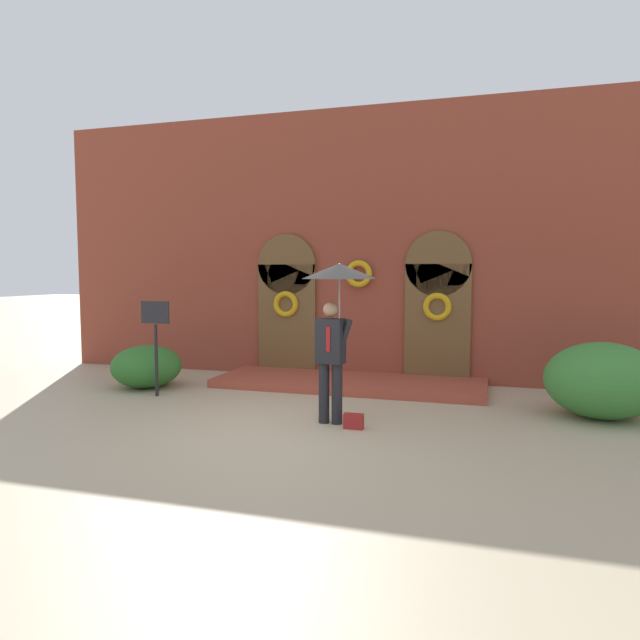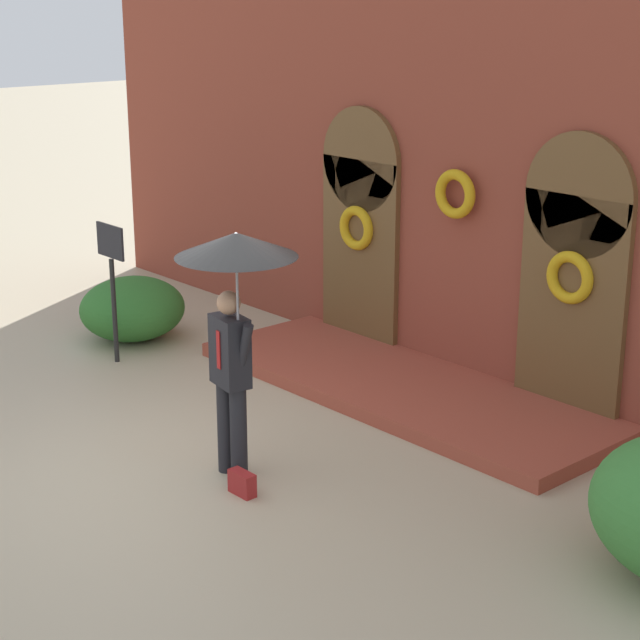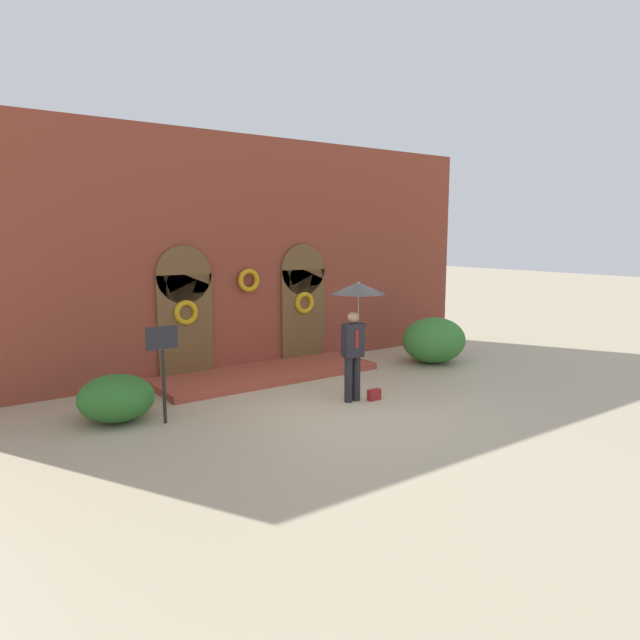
{
  "view_description": "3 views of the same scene",
  "coord_description": "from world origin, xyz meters",
  "px_view_note": "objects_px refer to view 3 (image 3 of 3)",
  "views": [
    {
      "loc": [
        2.66,
        -7.61,
        2.24
      ],
      "look_at": [
        -0.11,
        1.48,
        1.44
      ],
      "focal_mm": 32.0,
      "sensor_mm": 36.0,
      "label": 1
    },
    {
      "loc": [
        7.85,
        -5.16,
        4.39
      ],
      "look_at": [
        0.28,
        1.57,
        1.25
      ],
      "focal_mm": 60.0,
      "sensor_mm": 36.0,
      "label": 2
    },
    {
      "loc": [
        -6.51,
        -8.18,
        3.27
      ],
      "look_at": [
        0.24,
        1.26,
        1.54
      ],
      "focal_mm": 32.0,
      "sensor_mm": 36.0,
      "label": 3
    }
  ],
  "objects_px": {
    "sign_post": "(163,358)",
    "shrub_left": "(116,398)",
    "shrub_right": "(434,340)",
    "handbag": "(374,395)",
    "person_with_umbrella": "(357,305)"
  },
  "relations": [
    {
      "from": "person_with_umbrella",
      "to": "shrub_right",
      "type": "height_order",
      "value": "person_with_umbrella"
    },
    {
      "from": "sign_post",
      "to": "shrub_right",
      "type": "relative_size",
      "value": 1.01
    },
    {
      "from": "sign_post",
      "to": "shrub_left",
      "type": "height_order",
      "value": "sign_post"
    },
    {
      "from": "handbag",
      "to": "shrub_left",
      "type": "bearing_deg",
      "value": 158.78
    },
    {
      "from": "sign_post",
      "to": "shrub_left",
      "type": "bearing_deg",
      "value": 134.88
    },
    {
      "from": "shrub_right",
      "to": "person_with_umbrella",
      "type": "bearing_deg",
      "value": -158.51
    },
    {
      "from": "handbag",
      "to": "shrub_left",
      "type": "height_order",
      "value": "shrub_left"
    },
    {
      "from": "handbag",
      "to": "shrub_right",
      "type": "distance_m",
      "value": 3.92
    },
    {
      "from": "sign_post",
      "to": "shrub_right",
      "type": "bearing_deg",
      "value": 4.84
    },
    {
      "from": "shrub_left",
      "to": "shrub_right",
      "type": "distance_m",
      "value": 8.05
    },
    {
      "from": "shrub_right",
      "to": "sign_post",
      "type": "bearing_deg",
      "value": -175.16
    },
    {
      "from": "handbag",
      "to": "shrub_right",
      "type": "relative_size",
      "value": 0.16
    },
    {
      "from": "handbag",
      "to": "sign_post",
      "type": "xyz_separation_m",
      "value": [
        -3.91,
        1.07,
        1.05
      ]
    },
    {
      "from": "sign_post",
      "to": "shrub_left",
      "type": "relative_size",
      "value": 1.25
    },
    {
      "from": "person_with_umbrella",
      "to": "sign_post",
      "type": "height_order",
      "value": "person_with_umbrella"
    }
  ]
}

